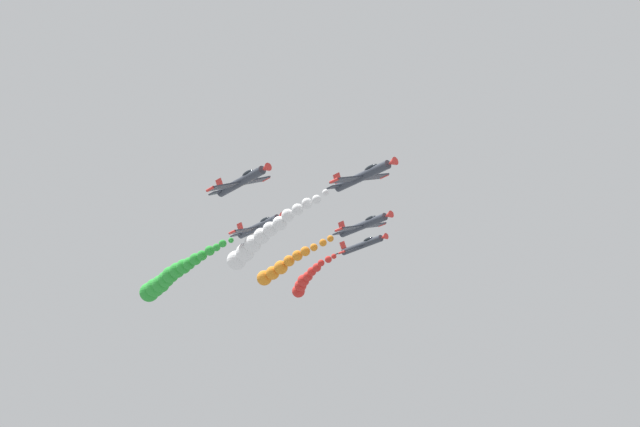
{
  "coord_description": "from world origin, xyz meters",
  "views": [
    {
      "loc": [
        64.81,
        74.88,
        48.06
      ],
      "look_at": [
        0.0,
        0.0,
        89.1
      ],
      "focal_mm": 42.74,
      "sensor_mm": 36.0,
      "label": 1
    }
  ],
  "objects_px": {
    "airplane_lead": "(363,176)",
    "airplane_left_outer": "(259,226)",
    "airplane_right_outer": "(362,245)",
    "airplane_left_inner": "(364,225)",
    "airplane_right_inner": "(241,181)"
  },
  "relations": [
    {
      "from": "airplane_lead",
      "to": "airplane_right_outer",
      "type": "height_order",
      "value": "airplane_right_outer"
    },
    {
      "from": "airplane_lead",
      "to": "airplane_right_inner",
      "type": "distance_m",
      "value": 15.19
    },
    {
      "from": "airplane_right_outer",
      "to": "airplane_left_inner",
      "type": "bearing_deg",
      "value": 46.56
    },
    {
      "from": "airplane_left_inner",
      "to": "airplane_lead",
      "type": "bearing_deg",
      "value": 45.78
    },
    {
      "from": "airplane_lead",
      "to": "airplane_right_outer",
      "type": "distance_m",
      "value": 33.75
    },
    {
      "from": "airplane_left_inner",
      "to": "airplane_right_outer",
      "type": "height_order",
      "value": "airplane_right_outer"
    },
    {
      "from": "airplane_lead",
      "to": "airplane_left_outer",
      "type": "bearing_deg",
      "value": -92.5
    },
    {
      "from": "airplane_lead",
      "to": "airplane_left_inner",
      "type": "relative_size",
      "value": 1.0
    },
    {
      "from": "airplane_left_outer",
      "to": "airplane_lead",
      "type": "bearing_deg",
      "value": 87.5
    },
    {
      "from": "airplane_left_outer",
      "to": "airplane_right_outer",
      "type": "bearing_deg",
      "value": -176.26
    },
    {
      "from": "airplane_lead",
      "to": "airplane_left_outer",
      "type": "height_order",
      "value": "airplane_left_outer"
    },
    {
      "from": "airplane_right_outer",
      "to": "airplane_lead",
      "type": "bearing_deg",
      "value": 46.16
    },
    {
      "from": "airplane_right_inner",
      "to": "airplane_right_outer",
      "type": "distance_m",
      "value": 36.53
    },
    {
      "from": "airplane_lead",
      "to": "airplane_left_outer",
      "type": "distance_m",
      "value": 22.8
    },
    {
      "from": "airplane_left_outer",
      "to": "airplane_left_inner",
      "type": "bearing_deg",
      "value": 136.58
    }
  ]
}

